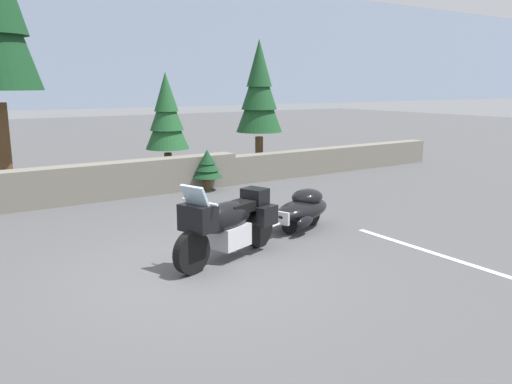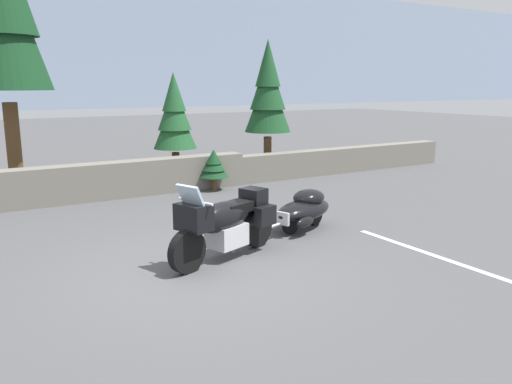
{
  "view_description": "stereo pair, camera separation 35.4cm",
  "coord_description": "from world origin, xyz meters",
  "views": [
    {
      "loc": [
        -3.36,
        -6.58,
        2.76
      ],
      "look_at": [
        1.71,
        1.04,
        0.85
      ],
      "focal_mm": 36.1,
      "sensor_mm": 36.0,
      "label": 1
    },
    {
      "loc": [
        -3.06,
        -6.77,
        2.76
      ],
      "look_at": [
        1.71,
        1.04,
        0.85
      ],
      "focal_mm": 36.1,
      "sensor_mm": 36.0,
      "label": 2
    }
  ],
  "objects": [
    {
      "name": "pine_tree_far_right",
      "position": [
        5.54,
        6.63,
        2.57
      ],
      "size": [
        1.41,
        1.41,
        4.11
      ],
      "color": "brown",
      "rests_on": "ground"
    },
    {
      "name": "pine_tree_secondary",
      "position": [
        2.51,
        6.69,
        1.95
      ],
      "size": [
        1.2,
        1.2,
        3.11
      ],
      "color": "brown",
      "rests_on": "ground"
    },
    {
      "name": "parking_stripe_marker",
      "position": [
        3.66,
        -1.5,
        0.0
      ],
      "size": [
        0.12,
        3.6,
        0.01
      ],
      "primitive_type": "cube",
      "color": "silver",
      "rests_on": "ground"
    },
    {
      "name": "stone_guard_wall",
      "position": [
        0.29,
        5.79,
        0.42
      ],
      "size": [
        24.0,
        0.56,
        0.89
      ],
      "color": "slate",
      "rests_on": "ground"
    },
    {
      "name": "ground_plane",
      "position": [
        0.0,
        0.0,
        0.0
      ],
      "size": [
        80.0,
        80.0,
        0.0
      ],
      "primitive_type": "plane",
      "color": "#4C4C4F"
    },
    {
      "name": "pine_sapling_near",
      "position": [
        3.02,
        5.34,
        0.68
      ],
      "size": [
        0.78,
        0.78,
        1.09
      ],
      "color": "brown",
      "rests_on": "ground"
    },
    {
      "name": "touring_motorcycle",
      "position": [
        0.64,
        0.26,
        0.62
      ],
      "size": [
        2.23,
        1.19,
        1.33
      ],
      "color": "black",
      "rests_on": "ground"
    },
    {
      "name": "car_shaped_trailer",
      "position": [
        2.77,
        1.01,
        0.41
      ],
      "size": [
        2.2,
        1.16,
        0.76
      ],
      "color": "black",
      "rests_on": "ground"
    }
  ]
}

